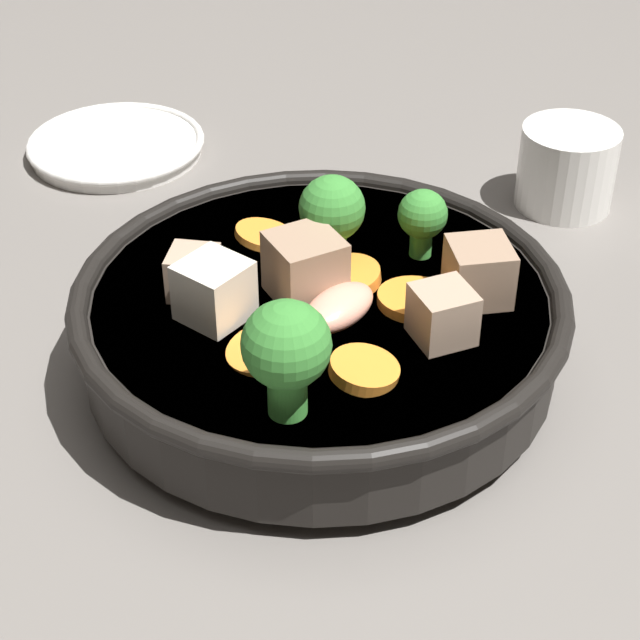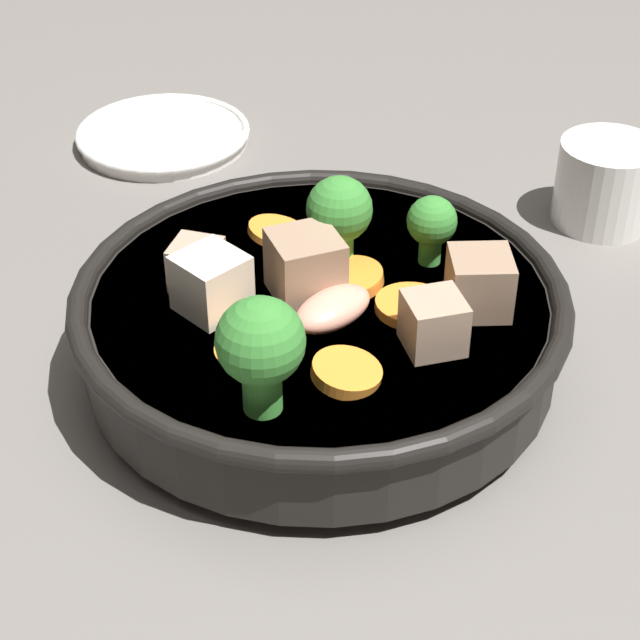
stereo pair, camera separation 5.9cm
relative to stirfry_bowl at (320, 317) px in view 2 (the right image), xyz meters
name	(u,v)px [view 2 (the right image)]	position (x,y,z in m)	size (l,w,h in m)	color
ground_plane	(320,370)	(0.00, 0.00, -0.04)	(3.00, 3.00, 0.00)	slate
stirfry_bowl	(320,317)	(0.00, 0.00, 0.00)	(0.27, 0.27, 0.11)	black
side_saucer	(163,135)	(-0.16, 0.27, -0.03)	(0.14, 0.14, 0.01)	white
tea_cup	(606,182)	(0.17, 0.20, -0.01)	(0.07, 0.07, 0.06)	white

